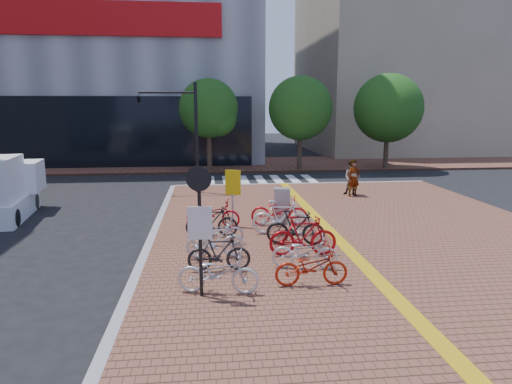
{
  "coord_description": "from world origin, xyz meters",
  "views": [
    {
      "loc": [
        -2.12,
        -12.46,
        4.38
      ],
      "look_at": [
        -0.4,
        3.64,
        1.3
      ],
      "focal_mm": 32.0,
      "sensor_mm": 36.0,
      "label": 1
    }
  ],
  "objects": [
    {
      "name": "building_beige",
      "position": [
        18.0,
        32.0,
        9.0
      ],
      "size": [
        20.0,
        18.0,
        18.0
      ],
      "primitive_type": "cube",
      "color": "gray",
      "rests_on": "ground"
    },
    {
      "name": "tactile_strip",
      "position": [
        2.0,
        -5.0,
        0.16
      ],
      "size": [
        0.4,
        34.0,
        0.01
      ],
      "primitive_type": "cube",
      "color": "gold",
      "rests_on": "sidewalk"
    },
    {
      "name": "utility_box",
      "position": [
        0.55,
        3.63,
        0.79
      ],
      "size": [
        0.64,
        0.51,
        1.27
      ],
      "primitive_type": "cube",
      "rotation": [
        0.0,
        0.0,
        -0.15
      ],
      "color": "#A6A7AB",
      "rests_on": "sidewalk"
    },
    {
      "name": "bike_7",
      "position": [
        0.37,
        -1.21,
        0.61
      ],
      "size": [
        1.82,
        0.92,
        0.91
      ],
      "primitive_type": "imported",
      "rotation": [
        0.0,
        0.0,
        1.38
      ],
      "color": "silver",
      "rests_on": "sidewalk"
    },
    {
      "name": "far_sidewalk",
      "position": [
        0.0,
        21.0,
        0.07
      ],
      "size": [
        70.0,
        8.0,
        0.15
      ],
      "primitive_type": "cube",
      "color": "brown",
      "rests_on": "ground"
    },
    {
      "name": "street_trees",
      "position": [
        5.04,
        17.45,
        4.1
      ],
      "size": [
        16.2,
        4.6,
        6.35
      ],
      "color": "#38281E",
      "rests_on": "far_sidewalk"
    },
    {
      "name": "notice_sign",
      "position": [
        -2.32,
        -2.74,
        2.02
      ],
      "size": [
        0.55,
        0.15,
        2.96
      ],
      "color": "black",
      "rests_on": "sidewalk"
    },
    {
      "name": "kerb_west",
      "position": [
        -4.0,
        -5.0,
        0.08
      ],
      "size": [
        0.25,
        34.0,
        0.15
      ],
      "primitive_type": "cube",
      "color": "gray",
      "rests_on": "ground"
    },
    {
      "name": "box_truck",
      "position": [
        -10.15,
        5.89,
        1.17
      ],
      "size": [
        2.37,
        4.48,
        2.48
      ],
      "color": "white",
      "rests_on": "ground"
    },
    {
      "name": "yellow_sign",
      "position": [
        -1.27,
        3.25,
        1.55
      ],
      "size": [
        0.54,
        0.22,
        2.02
      ],
      "color": "#B7B7BC",
      "rests_on": "sidewalk"
    },
    {
      "name": "bike_1",
      "position": [
        -1.88,
        -1.17,
        0.64
      ],
      "size": [
        1.64,
        0.48,
        0.98
      ],
      "primitive_type": "imported",
      "rotation": [
        0.0,
        0.0,
        1.56
      ],
      "color": "black",
      "rests_on": "sidewalk"
    },
    {
      "name": "pedestrian_a",
      "position": [
        4.7,
        8.11,
        1.02
      ],
      "size": [
        0.71,
        0.55,
        1.74
      ],
      "primitive_type": "imported",
      "rotation": [
        0.0,
        0.0,
        0.23
      ],
      "color": "gray",
      "rests_on": "sidewalk"
    },
    {
      "name": "kerb_north",
      "position": [
        3.0,
        12.0,
        0.08
      ],
      "size": [
        14.0,
        0.25,
        0.15
      ],
      "primitive_type": "cube",
      "color": "gray",
      "rests_on": "ground"
    },
    {
      "name": "pedestrian_b",
      "position": [
        4.73,
        8.46,
        0.96
      ],
      "size": [
        0.98,
        0.89,
        1.62
      ],
      "primitive_type": "imported",
      "rotation": [
        0.0,
        0.0,
        -0.44
      ],
      "color": "#4C5260",
      "rests_on": "sidewalk"
    },
    {
      "name": "crosswalk",
      "position": [
        0.5,
        14.0,
        0.01
      ],
      "size": [
        7.5,
        4.0,
        0.01
      ],
      "color": "silver",
      "rests_on": "ground"
    },
    {
      "name": "bike_4",
      "position": [
        -2.03,
        2.01,
        0.66
      ],
      "size": [
        1.74,
        0.6,
        1.03
      ],
      "primitive_type": "imported",
      "rotation": [
        0.0,
        0.0,
        1.5
      ],
      "color": "black",
      "rests_on": "sidewalk"
    },
    {
      "name": "bike_11",
      "position": [
        0.38,
        3.16,
        0.68
      ],
      "size": [
        2.11,
        1.07,
        1.06
      ],
      "primitive_type": "imported",
      "rotation": [
        0.0,
        0.0,
        1.38
      ],
      "color": "red",
      "rests_on": "sidewalk"
    },
    {
      "name": "ground",
      "position": [
        0.0,
        0.0,
        0.0
      ],
      "size": [
        120.0,
        120.0,
        0.0
      ],
      "primitive_type": "plane",
      "color": "black",
      "rests_on": "ground"
    },
    {
      "name": "bike_9",
      "position": [
        0.53,
        0.88,
        0.69
      ],
      "size": [
        1.86,
        0.86,
        1.08
      ],
      "primitive_type": "imported",
      "rotation": [
        0.0,
        0.0,
        1.37
      ],
      "color": "black",
      "rests_on": "sidewalk"
    },
    {
      "name": "bike_3",
      "position": [
        -1.89,
        1.09,
        0.58
      ],
      "size": [
        1.68,
        0.66,
        0.87
      ],
      "primitive_type": "imported",
      "rotation": [
        0.0,
        0.0,
        1.62
      ],
      "color": "#A9AAAE",
      "rests_on": "sidewalk"
    },
    {
      "name": "traffic_light_pole",
      "position": [
        -3.87,
        9.94,
        3.82
      ],
      "size": [
        2.86,
        1.1,
        5.32
      ],
      "color": "black",
      "rests_on": "sidewalk"
    },
    {
      "name": "bike_8",
      "position": [
        0.53,
        -0.18,
        0.73
      ],
      "size": [
        1.95,
        0.61,
        1.16
      ],
      "primitive_type": "imported",
      "rotation": [
        0.0,
        0.0,
        1.54
      ],
      "color": "#A30B12",
      "rests_on": "sidewalk"
    },
    {
      "name": "bike_5",
      "position": [
        -1.97,
        3.15,
        0.65
      ],
      "size": [
        1.99,
        1.03,
        1.0
      ],
      "primitive_type": "imported",
      "rotation": [
        0.0,
        0.0,
        1.37
      ],
      "color": "red",
      "rests_on": "sidewalk"
    },
    {
      "name": "bike_0",
      "position": [
        -1.94,
        -2.59,
        0.64
      ],
      "size": [
        1.96,
        0.98,
        0.99
      ],
      "primitive_type": "imported",
      "rotation": [
        0.0,
        0.0,
        1.39
      ],
      "color": "silver",
      "rests_on": "sidewalk"
    },
    {
      "name": "bike_2",
      "position": [
        -1.95,
        -0.1,
        0.65
      ],
      "size": [
        1.67,
        0.52,
        0.99
      ],
      "primitive_type": "imported",
      "rotation": [
        0.0,
        0.0,
        1.6
      ],
      "color": "silver",
      "rests_on": "sidewalk"
    },
    {
      "name": "sidewalk",
      "position": [
        3.0,
        -5.0,
        0.07
      ],
      "size": [
        14.0,
        34.0,
        0.15
      ],
      "primitive_type": "cube",
      "color": "brown",
      "rests_on": "ground"
    },
    {
      "name": "bike_10",
      "position": [
        0.26,
        2.04,
        0.73
      ],
      "size": [
        1.98,
        0.87,
        1.15
      ],
      "primitive_type": "imported",
      "rotation": [
        0.0,
        0.0,
        1.39
      ],
      "color": "silver",
      "rests_on": "sidewalk"
    },
    {
      "name": "bike_6",
      "position": [
        0.28,
        -2.36,
        0.61
      ],
      "size": [
        1.75,
        0.63,
        0.92
      ],
      "primitive_type": "imported",
      "rotation": [
        0.0,
        0.0,
        1.56
      ],
      "color": "#A21F0B",
      "rests_on": "sidewalk"
    }
  ]
}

